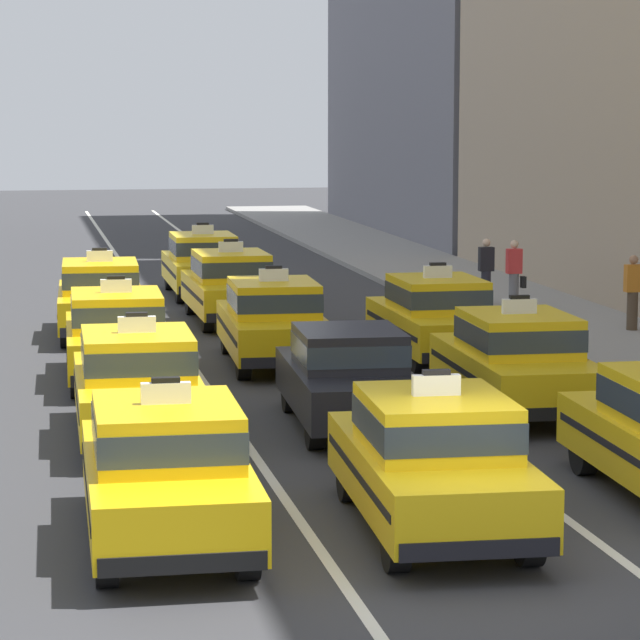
{
  "coord_description": "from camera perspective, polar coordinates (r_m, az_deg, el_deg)",
  "views": [
    {
      "loc": [
        -4.86,
        -15.61,
        4.96
      ],
      "look_at": [
        0.26,
        10.56,
        1.3
      ],
      "focal_mm": 86.95,
      "sensor_mm": 36.0,
      "label": 1
    }
  ],
  "objects": [
    {
      "name": "taxi_left_second",
      "position": [
        23.31,
        -6.74,
        -2.32
      ],
      "size": [
        1.9,
        4.59,
        1.96
      ],
      "color": "black",
      "rests_on": "ground"
    },
    {
      "name": "taxi_left_fourth",
      "position": [
        34.04,
        -8.09,
        0.85
      ],
      "size": [
        1.98,
        4.62,
        1.96
      ],
      "color": "black",
      "rests_on": "ground"
    },
    {
      "name": "lane_stripe_center_right",
      "position": [
        36.53,
        -0.78,
        0.02
      ],
      "size": [
        0.14,
        80.0,
        0.01
      ],
      "primitive_type": "cube",
      "color": "silver",
      "rests_on": "ground"
    },
    {
      "name": "taxi_center_fourth",
      "position": [
        35.99,
        -3.31,
        1.29
      ],
      "size": [
        1.85,
        4.57,
        1.96
      ],
      "color": "black",
      "rests_on": "ground"
    },
    {
      "name": "pedestrian_near_crosswalk",
      "position": [
        37.6,
        7.17,
        1.68
      ],
      "size": [
        0.47,
        0.24,
        1.66
      ],
      "color": "slate",
      "rests_on": "sidewalk_curb"
    },
    {
      "name": "taxi_left_third",
      "position": [
        28.34,
        -7.49,
        -0.53
      ],
      "size": [
        1.94,
        4.61,
        1.96
      ],
      "color": "black",
      "rests_on": "ground"
    },
    {
      "name": "lane_stripe_left_center",
      "position": [
        36.1,
        -5.78,
        -0.12
      ],
      "size": [
        0.14,
        80.0,
        0.01
      ],
      "primitive_type": "cube",
      "color": "silver",
      "rests_on": "ground"
    },
    {
      "name": "taxi_right_third",
      "position": [
        30.6,
        4.29,
        0.13
      ],
      "size": [
        1.83,
        4.57,
        1.96
      ],
      "color": "black",
      "rests_on": "ground"
    },
    {
      "name": "pedestrian_by_storefront",
      "position": [
        38.28,
        6.13,
        1.8
      ],
      "size": [
        0.36,
        0.24,
        1.63
      ],
      "color": "#23232D",
      "rests_on": "sidewalk_curb"
    },
    {
      "name": "pedestrian_mid_block",
      "position": [
        34.38,
        11.44,
        1.01
      ],
      "size": [
        0.36,
        0.24,
        1.64
      ],
      "color": "#473828",
      "rests_on": "sidewalk_curb"
    },
    {
      "name": "taxi_center_third",
      "position": [
        29.94,
        -1.74,
        -0.02
      ],
      "size": [
        1.99,
        4.63,
        1.96
      ],
      "color": "black",
      "rests_on": "ground"
    },
    {
      "name": "taxi_center_fifth",
      "position": [
        41.18,
        -4.34,
        2.1
      ],
      "size": [
        1.85,
        4.57,
        1.96
      ],
      "color": "black",
      "rests_on": "ground"
    },
    {
      "name": "taxi_center_nearest",
      "position": [
        18.25,
        4.2,
        -5.13
      ],
      "size": [
        2.01,
        4.63,
        1.96
      ],
      "color": "black",
      "rests_on": "ground"
    },
    {
      "name": "sedan_center_second",
      "position": [
        24.03,
        1.05,
        -2.04
      ],
      "size": [
        1.96,
        4.38,
        1.58
      ],
      "color": "black",
      "rests_on": "ground"
    },
    {
      "name": "taxi_left_nearest",
      "position": [
        17.78,
        -5.68,
        -5.49
      ],
      "size": [
        1.91,
        4.6,
        1.96
      ],
      "color": "black",
      "rests_on": "ground"
    },
    {
      "name": "taxi_right_second",
      "position": [
        25.45,
        7.24,
        -1.48
      ],
      "size": [
        1.93,
        4.6,
        1.96
      ],
      "color": "black",
      "rests_on": "ground"
    },
    {
      "name": "ground_plane",
      "position": [
        17.09,
        6.03,
        -9.1
      ],
      "size": [
        160.0,
        160.0,
        0.0
      ],
      "primitive_type": "plane",
      "color": "#353538"
    },
    {
      "name": "sidewalk_curb",
      "position": [
        33.26,
        10.32,
        -0.76
      ],
      "size": [
        4.0,
        90.0,
        0.15
      ],
      "primitive_type": "cube",
      "color": "gray",
      "rests_on": "ground"
    }
  ]
}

